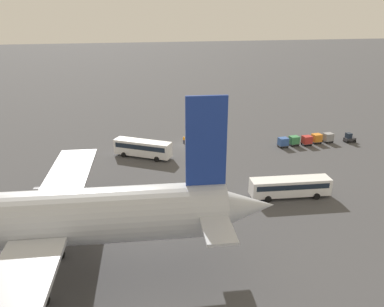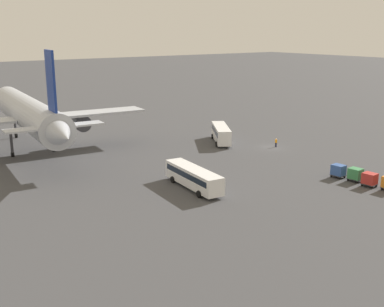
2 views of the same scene
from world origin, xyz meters
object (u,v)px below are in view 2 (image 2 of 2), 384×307
Objects in this scene: worker_person at (276,143)px; cargo_cart_red at (370,179)px; airplane at (29,114)px; shuttle_bus_near at (221,133)px; cargo_cart_blue at (338,170)px; cargo_cart_green at (355,174)px; shuttle_bus_far at (193,176)px.

worker_person is 0.82× the size of cargo_cart_red.
airplane is 37.55m from shuttle_bus_near.
worker_person is at bearing -18.65° from cargo_cart_blue.
airplane is at bearing 34.25° from cargo_cart_red.
shuttle_bus_near reaches higher than cargo_cart_red.
cargo_cart_red is 1.00× the size of cargo_cart_green.
cargo_cart_green is (2.77, -0.45, 0.00)m from cargo_cart_red.
shuttle_bus_far is 5.91× the size of cargo_cart_red.
airplane is at bearing 59.46° from worker_person.
cargo_cart_red is at bearing -149.02° from shuttle_bus_near.
shuttle_bus_near is 5.25× the size of cargo_cart_red.
worker_person is 26.54m from cargo_cart_red.
airplane is at bearing 99.11° from shuttle_bus_near.
airplane is 37.47m from shuttle_bus_far.
airplane is 4.58× the size of shuttle_bus_near.
airplane reaches higher than shuttle_bus_near.
cargo_cart_blue reaches higher than worker_person.
shuttle_bus_far is 5.91× the size of cargo_cart_green.
shuttle_bus_near reaches higher than worker_person.
shuttle_bus_near reaches higher than cargo_cart_blue.
cargo_cart_blue is (-44.01, -33.69, -6.18)m from airplane.
cargo_cart_green is (-46.78, -34.18, -6.18)m from airplane.
shuttle_bus_far is 24.90m from cargo_cart_green.
cargo_cart_green is at bearing 164.61° from worker_person.
cargo_cart_red is at bearing -118.67° from shuttle_bus_far.
shuttle_bus_near is 29.66m from cargo_cart_blue.
cargo_cart_blue is (-20.13, 6.79, 0.32)m from worker_person.
airplane is 24.07× the size of cargo_cart_green.
cargo_cart_red and cargo_cart_blue have the same top height.
worker_person is 23.75m from cargo_cart_green.
shuttle_bus_near reaches higher than cargo_cart_green.
cargo_cart_red reaches higher than worker_person.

